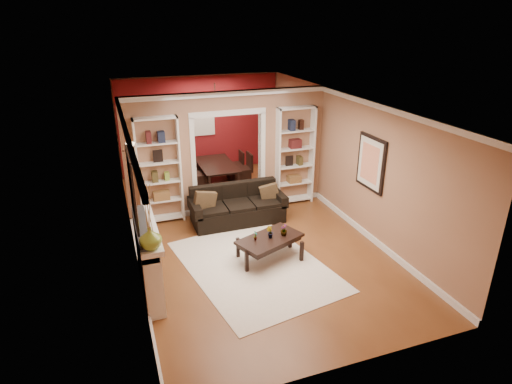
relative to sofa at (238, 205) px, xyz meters
name	(u,v)px	position (x,y,z in m)	size (l,w,h in m)	color
floor	(245,230)	(0.02, -0.45, -0.40)	(8.00, 8.00, 0.00)	brown
ceiling	(244,101)	(0.02, -0.45, 2.30)	(8.00, 8.00, 0.00)	white
wall_back	(200,125)	(0.02, 3.55, 0.95)	(8.00, 8.00, 0.00)	#A27355
wall_front	(352,277)	(0.02, -4.45, 0.95)	(8.00, 8.00, 0.00)	#A27355
wall_left	(127,183)	(-2.23, -0.45, 0.95)	(8.00, 8.00, 0.00)	#A27355
wall_right	(345,158)	(2.27, -0.45, 0.95)	(8.00, 8.00, 0.00)	#A27355
partition_wall	(228,153)	(0.02, 0.75, 0.95)	(4.50, 0.15, 2.70)	#A27355
red_back_panel	(201,126)	(0.02, 3.52, 0.92)	(4.44, 0.04, 2.64)	maroon
dining_window	(201,118)	(0.02, 3.48, 1.15)	(0.78, 0.03, 0.98)	#8CA5CC
area_rug	(254,265)	(-0.26, -1.81, -0.39)	(2.21, 3.09, 0.01)	silver
sofa	(238,205)	(0.00, 0.00, 0.00)	(2.03, 0.88, 0.79)	black
pillow_left	(205,200)	(-0.72, -0.02, 0.22)	(0.45, 0.13, 0.45)	brown
pillow_right	(269,193)	(0.72, -0.02, 0.19)	(0.39, 0.11, 0.39)	brown
coffee_table	(270,248)	(0.08, -1.68, -0.17)	(1.17, 0.64, 0.45)	black
plant_left	(255,235)	(-0.19, -1.68, 0.14)	(0.10, 0.07, 0.18)	#336626
plant_center	(270,232)	(0.08, -1.68, 0.16)	(0.12, 0.10, 0.22)	#336626
plant_right	(284,230)	(0.36, -1.68, 0.16)	(0.12, 0.12, 0.22)	#336626
bookshelf_left	(159,171)	(-1.53, 0.58, 0.75)	(0.90, 0.30, 2.30)	white
bookshelf_right	(295,156)	(1.57, 0.58, 0.75)	(0.90, 0.30, 2.30)	white
fireplace	(150,259)	(-2.07, -1.95, 0.18)	(0.32, 1.70, 1.16)	white
vase	(150,238)	(-2.07, -2.65, 0.93)	(0.31, 0.31, 0.33)	olive
mirror	(132,189)	(-2.21, -1.95, 1.40)	(0.03, 0.95, 1.10)	silver
wall_sconce	(128,149)	(-2.13, 0.10, 1.43)	(0.18, 0.18, 0.22)	#FFE0A5
framed_art	(371,163)	(2.23, -1.45, 1.15)	(0.04, 0.85, 1.05)	black
dining_table	(218,174)	(0.17, 2.34, -0.11)	(0.91, 1.63, 0.57)	black
dining_chair_nw	(200,175)	(-0.38, 2.04, 0.04)	(0.43, 0.43, 0.87)	black
dining_chair_ne	(241,169)	(0.72, 2.04, 0.05)	(0.44, 0.44, 0.89)	black
dining_chair_sw	(195,168)	(-0.38, 2.64, 0.01)	(0.40, 0.40, 0.81)	black
dining_chair_se	(234,165)	(0.72, 2.64, -0.01)	(0.38, 0.38, 0.77)	black
chandelier	(211,110)	(0.02, 2.25, 1.62)	(0.50, 0.50, 0.30)	#321D17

